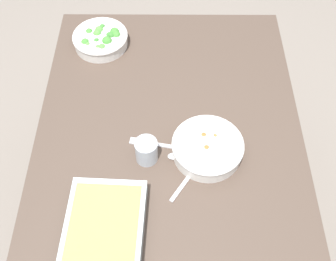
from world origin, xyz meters
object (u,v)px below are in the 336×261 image
Objects in this scene: baking_dish at (103,231)px; broccoli_bowl at (100,39)px; stew_bowl at (206,148)px; fork_on_table at (151,144)px; spoon_by_stew at (190,174)px; spoon_spare at (185,156)px; drink_cup at (145,151)px; spoon_by_broccoli at (109,48)px.

broccoli_bowl is at bearing 6.39° from baking_dish.
fork_on_table is (0.03, 0.18, -0.03)m from stew_bowl.
broccoli_bowl reaches higher than baking_dish.
spoon_by_stew is at bearing 146.31° from stew_bowl.
fork_on_table is at bearing -21.72° from baking_dish.
spoon_spare reaches higher than fork_on_table.
spoon_spare is (0.00, -0.13, -0.03)m from drink_cup.
spoon_by_stew is at bearing -149.94° from broccoli_bowl.
stew_bowl is 0.41m from baking_dish.
broccoli_bowl reaches higher than stew_bowl.
baking_dish is 1.77× the size of spoon_spare.
baking_dish is at bearing 128.49° from spoon_by_stew.
spoon_by_broccoli is at bearing 30.41° from spoon_spare.
baking_dish is at bearing 137.87° from spoon_spare.
spoon_by_broccoli is at bearing -123.44° from broccoli_bowl.
drink_cup is at bearing -159.31° from broccoli_bowl.
stew_bowl is 1.30× the size of fork_on_table.
broccoli_bowl is at bearing 56.56° from spoon_by_broccoli.
stew_bowl is at bearing -76.10° from spoon_spare.
stew_bowl is 1.47× the size of spoon_by_broccoli.
stew_bowl reaches higher than spoon_by_stew.
drink_cup is 0.06m from fork_on_table.
broccoli_bowl is 1.37× the size of spoon_by_broccoli.
broccoli_bowl reaches higher than spoon_spare.
spoon_by_stew and spoon_by_broccoli have the same top height.
broccoli_bowl is 0.52m from fork_on_table.
drink_cup is 0.53m from spoon_by_broccoli.
spoon_by_broccoli is (-0.02, -0.03, -0.03)m from broccoli_bowl.
spoon_spare is at bearing -147.87° from broccoli_bowl.
spoon_by_stew is 0.88× the size of fork_on_table.
stew_bowl is 0.20m from drink_cup.
broccoli_bowl is 0.56m from drink_cup.
spoon_by_broccoli is (0.50, 0.16, -0.03)m from drink_cup.
stew_bowl reaches higher than spoon_spare.
baking_dish is 0.32m from spoon_by_stew.
drink_cup is 0.54× the size of spoon_by_broccoli.
fork_on_table is (0.05, -0.01, -0.04)m from drink_cup.
fork_on_table is at bearing 48.07° from spoon_by_stew.
broccoli_bowl is 0.05m from spoon_by_broccoli.
baking_dish is (-0.28, 0.30, 0.00)m from stew_bowl.
stew_bowl is at bearing -47.38° from baking_dish.
fork_on_table is at bearing -15.76° from drink_cup.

